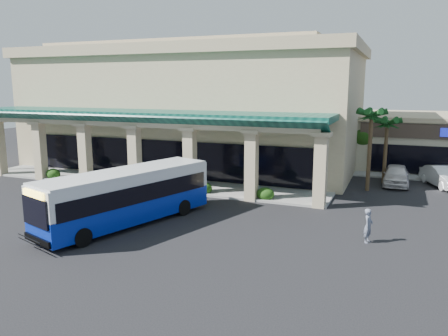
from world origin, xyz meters
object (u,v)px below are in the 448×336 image
at_px(transit_bus, 127,198).
at_px(car_silver, 396,175).
at_px(car_white, 443,177).
at_px(pedestrian, 368,226).

relative_size(transit_bus, car_silver, 2.35).
bearing_deg(transit_bus, car_white, 62.45).
bearing_deg(pedestrian, transit_bus, 112.61).
xyz_separation_m(transit_bus, car_silver, (13.59, 15.90, -0.73)).
relative_size(pedestrian, car_white, 0.36).
bearing_deg(car_silver, car_white, 11.04).
height_order(transit_bus, car_silver, transit_bus).
xyz_separation_m(transit_bus, pedestrian, (12.49, 1.94, -0.67)).
xyz_separation_m(pedestrian, car_white, (4.41, 14.61, -0.07)).
height_order(transit_bus, car_white, transit_bus).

